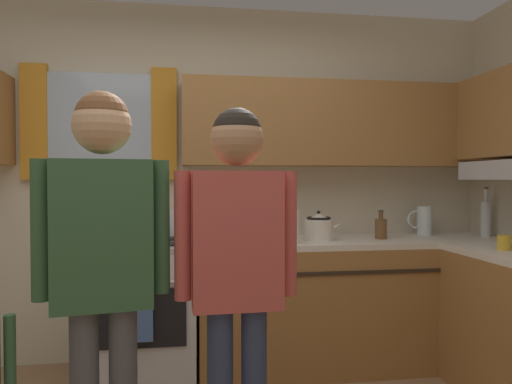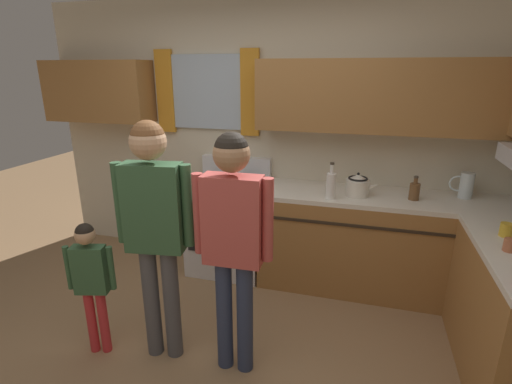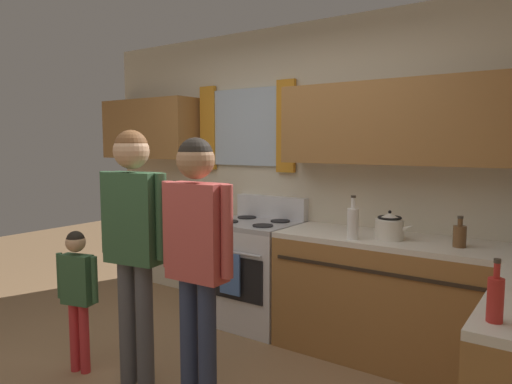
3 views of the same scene
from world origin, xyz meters
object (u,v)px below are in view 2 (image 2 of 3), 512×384
at_px(stovetop_kettle, 358,185).
at_px(small_child, 91,274).
at_px(bottle_squat_brown, 414,191).
at_px(adult_holding_child, 154,217).
at_px(bottle_milk_white, 331,185).
at_px(water_pitcher, 465,185).
at_px(cup_terracotta, 511,245).
at_px(mug_mustard_yellow, 507,230).
at_px(stove_oven, 229,224).
at_px(adult_in_plaid, 233,230).

height_order(stovetop_kettle, small_child, stovetop_kettle).
distance_m(bottle_squat_brown, adult_holding_child, 2.11).
xyz_separation_m(bottle_milk_white, stovetop_kettle, (0.21, 0.15, -0.02)).
distance_m(bottle_milk_white, water_pitcher, 1.14).
xyz_separation_m(bottle_milk_white, cup_terracotta, (1.13, -0.70, -0.08)).
distance_m(bottle_milk_white, mug_mustard_yellow, 1.27).
relative_size(stove_oven, bottle_squat_brown, 5.37).
xyz_separation_m(adult_in_plaid, small_child, (-0.99, -0.12, -0.39)).
relative_size(bottle_milk_white, adult_in_plaid, 0.19).
distance_m(stove_oven, cup_terracotta, 2.36).
xyz_separation_m(stove_oven, bottle_squat_brown, (1.67, -0.05, 0.51)).
height_order(cup_terracotta, water_pitcher, water_pitcher).
bearing_deg(mug_mustard_yellow, cup_terracotta, -101.30).
bearing_deg(mug_mustard_yellow, adult_in_plaid, -159.21).
distance_m(water_pitcher, adult_in_plaid, 2.13).
bearing_deg(water_pitcher, adult_in_plaid, -137.82).
distance_m(mug_mustard_yellow, stovetop_kettle, 1.14).
bearing_deg(mug_mustard_yellow, water_pitcher, 96.49).
bearing_deg(bottle_squat_brown, adult_in_plaid, -132.72).
relative_size(mug_mustard_yellow, adult_holding_child, 0.07).
bearing_deg(cup_terracotta, adult_holding_child, -169.22).
height_order(cup_terracotta, small_child, small_child).
height_order(bottle_milk_white, adult_in_plaid, adult_in_plaid).
height_order(mug_mustard_yellow, small_child, mug_mustard_yellow).
distance_m(bottle_milk_white, adult_holding_child, 1.50).
distance_m(bottle_milk_white, cup_terracotta, 1.33).
bearing_deg(bottle_milk_white, small_child, -140.50).
bearing_deg(mug_mustard_yellow, stovetop_kettle, 147.86).
distance_m(bottle_squat_brown, stovetop_kettle, 0.46).
distance_m(stovetop_kettle, small_child, 2.20).
xyz_separation_m(stovetop_kettle, adult_in_plaid, (-0.70, -1.24, 0.02)).
bearing_deg(water_pitcher, adult_holding_child, -145.55).
distance_m(adult_holding_child, small_child, 0.64).
height_order(cup_terracotta, adult_in_plaid, adult_in_plaid).
relative_size(adult_holding_child, small_child, 1.68).
bearing_deg(bottle_squat_brown, stovetop_kettle, -177.78).
bearing_deg(adult_in_plaid, stove_oven, 111.17).
distance_m(stove_oven, mug_mustard_yellow, 2.32).
height_order(bottle_squat_brown, cup_terracotta, bottle_squat_brown).
xyz_separation_m(bottle_squat_brown, mug_mustard_yellow, (0.51, -0.62, -0.03)).
bearing_deg(water_pitcher, small_child, -148.84).
xyz_separation_m(stove_oven, water_pitcher, (2.08, 0.12, 0.54)).
bearing_deg(cup_terracotta, small_child, -168.81).
height_order(stove_oven, adult_in_plaid, adult_in_plaid).
xyz_separation_m(adult_holding_child, small_child, (-0.46, -0.11, -0.43)).
bearing_deg(water_pitcher, stove_oven, -176.57).
relative_size(mug_mustard_yellow, adult_in_plaid, 0.07).
xyz_separation_m(mug_mustard_yellow, adult_in_plaid, (-1.67, -0.63, 0.07)).
height_order(stove_oven, cup_terracotta, stove_oven).
distance_m(stove_oven, small_child, 1.51).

